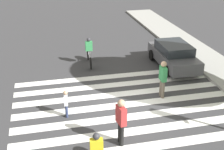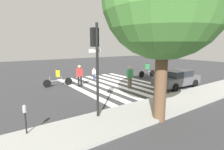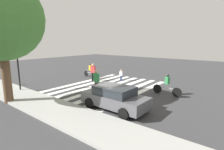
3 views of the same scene
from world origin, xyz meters
name	(u,v)px [view 1 (image 1 of 3)]	position (x,y,z in m)	size (l,w,h in m)	color
ground_plane	(126,105)	(0.00, 0.00, 0.00)	(60.00, 60.00, 0.00)	#38383A
crosswalk_stripes	(126,105)	(0.00, 0.00, 0.00)	(6.84, 10.00, 0.01)	white
pedestrian_adult_blue_shirt	(163,77)	(-0.36, 1.87, 1.02)	(0.51, 0.27, 1.81)	#6B6051
pedestrian_adult_yellow_jacket	(66,102)	(0.40, -2.69, 0.69)	(0.35, 0.18, 1.22)	navy
pedestrian_child_with_backpack	(121,119)	(2.73, -0.94, 1.03)	(0.54, 0.31, 1.82)	black
cyclist_far_lane	(89,51)	(-5.15, -0.82, 0.87)	(2.27, 0.41, 1.65)	black
car_parked_far_curb	(173,55)	(-3.70, 3.86, 0.73)	(4.17, 1.96, 1.42)	#4C4C51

